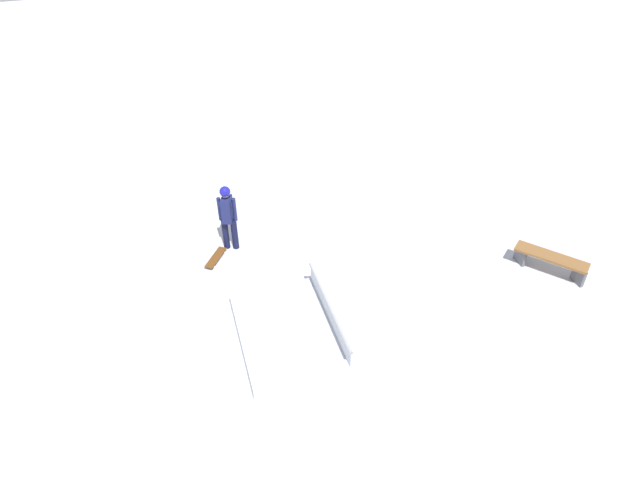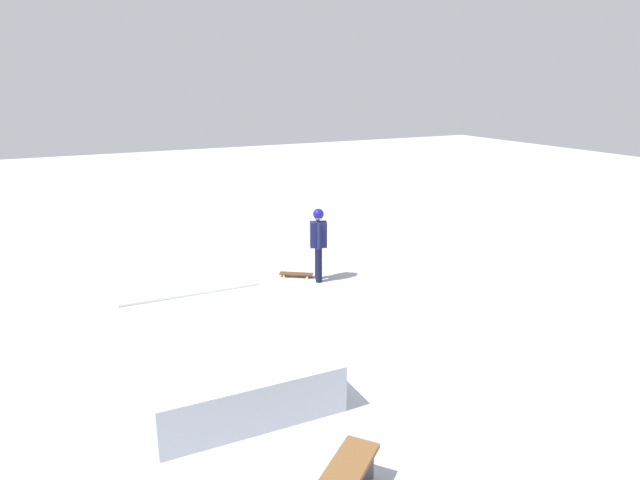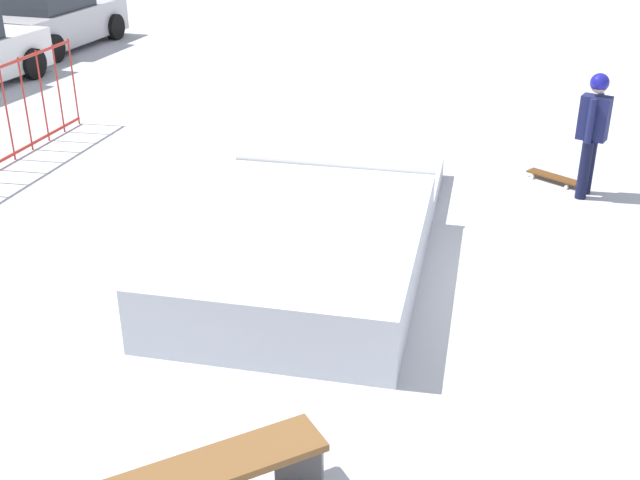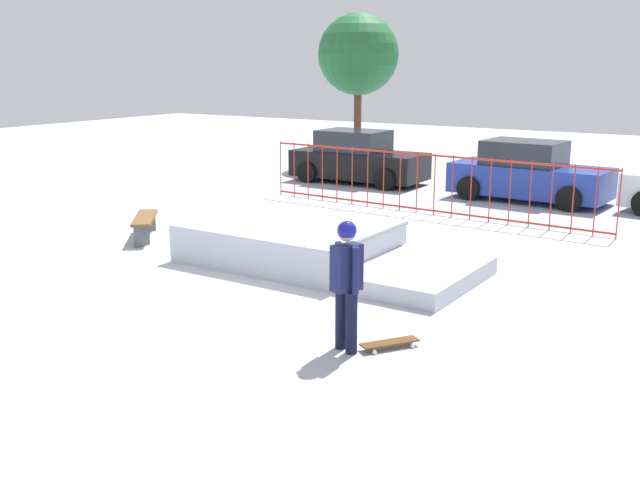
% 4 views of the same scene
% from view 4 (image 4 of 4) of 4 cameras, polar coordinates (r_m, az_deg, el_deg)
% --- Properties ---
extents(ground_plane, '(60.00, 60.00, 0.00)m').
position_cam_4_polar(ground_plane, '(13.23, -3.33, -2.58)').
color(ground_plane, '#B2B7C1').
extents(skate_ramp, '(5.45, 2.70, 0.74)m').
position_cam_4_polar(skate_ramp, '(13.76, -0.77, -0.56)').
color(skate_ramp, silver).
rests_on(skate_ramp, ground).
extents(skater, '(0.42, 0.43, 1.73)m').
position_cam_4_polar(skater, '(9.48, 2.04, -2.77)').
color(skater, black).
rests_on(skater, ground).
extents(skateboard, '(0.62, 0.77, 0.09)m').
position_cam_4_polar(skateboard, '(9.89, 5.35, -7.82)').
color(skateboard, '#593314').
rests_on(skateboard, ground).
extents(perimeter_fence, '(9.11, 0.66, 1.50)m').
position_cam_4_polar(perimeter_fence, '(18.43, 8.07, 4.35)').
color(perimeter_fence, '#B22D23').
rests_on(perimeter_fence, ground).
extents(park_bench, '(1.32, 1.50, 0.48)m').
position_cam_4_polar(park_bench, '(16.14, -13.23, 1.33)').
color(park_bench, brown).
rests_on(park_bench, ground).
extents(parked_car_black, '(4.11, 1.93, 1.60)m').
position_cam_4_polar(parked_car_black, '(23.10, 2.89, 6.20)').
color(parked_car_black, black).
rests_on(parked_car_black, ground).
extents(parked_car_blue, '(4.21, 2.14, 1.60)m').
position_cam_4_polar(parked_car_blue, '(20.78, 15.62, 4.90)').
color(parked_car_blue, '#1E3899').
rests_on(parked_car_blue, ground).
extents(distant_tree, '(2.83, 2.83, 5.30)m').
position_cam_4_polar(distant_tree, '(26.82, 2.94, 13.94)').
color(distant_tree, brown).
rests_on(distant_tree, ground).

